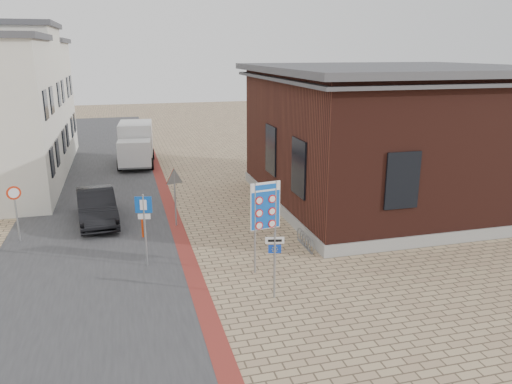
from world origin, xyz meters
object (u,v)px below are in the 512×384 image
bollard (143,227)px  sedan (97,206)px  border_sign (265,207)px  essen_sign (275,256)px  parking_sign (144,217)px  box_truck (136,144)px

bollard → sedan: bearing=126.8°
border_sign → essen_sign: border_sign is taller
sedan → essen_sign: 10.57m
sedan → essen_sign: (5.60, -8.94, 0.66)m
parking_sign → sedan: bearing=122.5°
sedan → parking_sign: size_ratio=1.70×
box_truck → bollard: bearing=-86.7°
sedan → border_sign: bearing=-55.2°
parking_sign → essen_sign: bearing=-29.8°
essen_sign → parking_sign: 5.13m
sedan → essen_sign: size_ratio=2.12×
box_truck → parking_sign: bearing=-86.4°
sedan → essen_sign: essen_sign is taller
box_truck → bollard: 14.20m
border_sign → parking_sign: border_sign is taller
sedan → parking_sign: parking_sign is taller
sedan → bollard: size_ratio=5.02×
box_truck → border_sign: 18.98m
bollard → box_truck: bearing=88.7°
parking_sign → box_truck: bearing=102.4°
sedan → parking_sign: (1.88, -5.44, 1.10)m
border_sign → bollard: (-4.00, 4.43, -1.89)m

